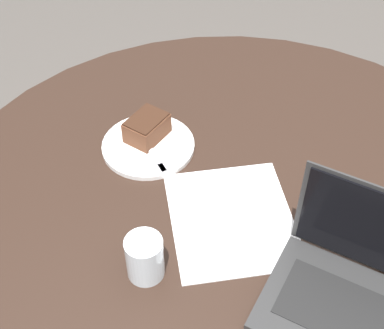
{
  "coord_description": "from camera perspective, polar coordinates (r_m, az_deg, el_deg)",
  "views": [
    {
      "loc": [
        0.7,
        -0.2,
        1.57
      ],
      "look_at": [
        -0.11,
        -0.09,
        0.75
      ],
      "focal_mm": 50.0,
      "sensor_mm": 36.0,
      "label": 1
    }
  ],
  "objects": [
    {
      "name": "plate",
      "position": [
        1.25,
        -4.68,
        2.02
      ],
      "size": [
        0.22,
        0.22,
        0.01
      ],
      "color": "white",
      "rests_on": "dining_table"
    },
    {
      "name": "paper_document",
      "position": [
        1.11,
        4.25,
        -5.75
      ],
      "size": [
        0.29,
        0.26,
        0.0
      ],
      "rotation": [
        0.0,
        0.0,
        0.03
      ],
      "color": "white",
      "rests_on": "dining_table"
    },
    {
      "name": "water_glass",
      "position": [
        1.0,
        -5.06,
        -9.85
      ],
      "size": [
        0.07,
        0.07,
        0.09
      ],
      "color": "silver",
      "rests_on": "dining_table"
    },
    {
      "name": "fork",
      "position": [
        1.22,
        -4.23,
        1.19
      ],
      "size": [
        0.17,
        0.08,
        0.0
      ],
      "rotation": [
        0.0,
        0.0,
        6.62
      ],
      "color": "silver",
      "rests_on": "plate"
    },
    {
      "name": "laptop",
      "position": [
        1.0,
        17.95,
        -13.27
      ],
      "size": [
        0.38,
        0.4,
        0.22
      ],
      "rotation": [
        0.0,
        0.0,
        4.08
      ],
      "color": "#2D2D2D",
      "rests_on": "dining_table"
    },
    {
      "name": "dining_table",
      "position": [
        1.21,
        4.89,
        -8.25
      ],
      "size": [
        1.36,
        1.36,
        0.71
      ],
      "color": "black",
      "rests_on": "ground_plane"
    },
    {
      "name": "cake_slice",
      "position": [
        1.25,
        -4.84,
        3.94
      ],
      "size": [
        0.12,
        0.12,
        0.06
      ],
      "rotation": [
        0.0,
        0.0,
        5.56
      ],
      "color": "brown",
      "rests_on": "plate"
    }
  ]
}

